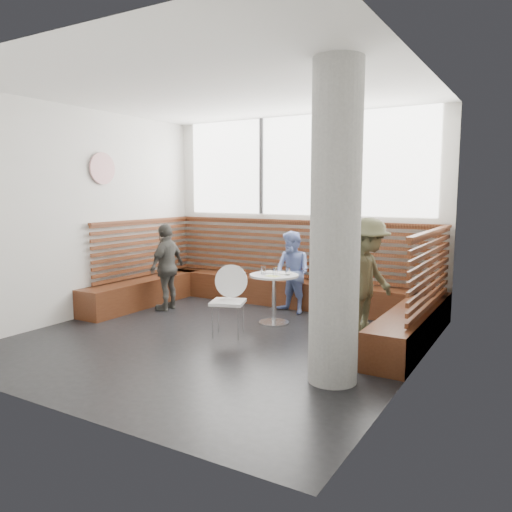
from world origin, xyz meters
The scene contains 15 objects.
room centered at (0.00, 0.00, 1.60)m, with size 5.00×5.00×3.20m.
booth centered at (0.00, 1.77, 0.41)m, with size 5.00×2.50×1.44m.
concrete_column centered at (1.85, -0.60, 1.60)m, with size 0.50×0.50×3.20m, color gray.
wall_art centered at (-2.46, 0.40, 2.30)m, with size 0.50×0.50×0.03m, color white.
cafe_table centered at (0.26, 1.09, 0.53)m, with size 0.71×0.71×0.74m.
cafe_chair centered at (0.02, 0.29, 0.55)m, with size 0.45×0.44×0.94m.
adult_man centered at (1.66, 1.06, 0.80)m, with size 1.04×0.60×1.60m, color #4B4C33.
child_back centered at (0.19, 1.82, 0.66)m, with size 0.64×0.50×1.31m, color #788DD1.
child_left centered at (-1.69, 0.99, 0.71)m, with size 0.83×0.35×1.42m, color #4A4943.
plate_near centered at (0.12, 1.20, 0.74)m, with size 0.21×0.21×0.01m, color white.
plate_far centered at (0.37, 1.22, 0.74)m, with size 0.20×0.20×0.01m, color white.
glass_left centered at (0.10, 1.04, 0.79)m, with size 0.07×0.07×0.12m, color white.
glass_mid centered at (0.31, 1.01, 0.79)m, with size 0.07×0.07×0.11m, color white.
glass_right centered at (0.46, 1.13, 0.79)m, with size 0.07×0.07×0.11m, color white.
menu_card centered at (0.31, 0.93, 0.74)m, with size 0.19×0.13×0.00m, color #A5C64C.
Camera 1 is at (3.67, -5.25, 1.93)m, focal length 35.00 mm.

